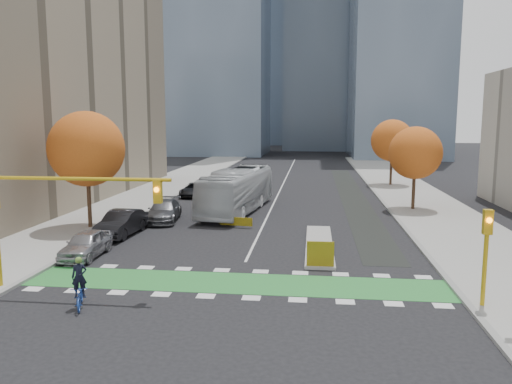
% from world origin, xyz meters
% --- Properties ---
extents(ground, '(300.00, 300.00, 0.00)m').
position_xyz_m(ground, '(0.00, 0.00, 0.00)').
color(ground, black).
rests_on(ground, ground).
extents(sidewalk_west, '(7.00, 120.00, 0.15)m').
position_xyz_m(sidewalk_west, '(-13.50, 20.00, 0.07)').
color(sidewalk_west, gray).
rests_on(sidewalk_west, ground).
extents(sidewalk_east, '(7.00, 120.00, 0.15)m').
position_xyz_m(sidewalk_east, '(13.50, 20.00, 0.07)').
color(sidewalk_east, gray).
rests_on(sidewalk_east, ground).
extents(curb_west, '(0.30, 120.00, 0.16)m').
position_xyz_m(curb_west, '(-10.00, 20.00, 0.07)').
color(curb_west, gray).
rests_on(curb_west, ground).
extents(curb_east, '(0.30, 120.00, 0.16)m').
position_xyz_m(curb_east, '(10.00, 20.00, 0.07)').
color(curb_east, gray).
rests_on(curb_east, ground).
extents(bike_crossing, '(20.00, 3.00, 0.01)m').
position_xyz_m(bike_crossing, '(0.00, 1.50, 0.01)').
color(bike_crossing, '#297E33').
rests_on(bike_crossing, ground).
extents(centre_line, '(0.15, 70.00, 0.01)m').
position_xyz_m(centre_line, '(0.00, 40.00, 0.01)').
color(centre_line, silver).
rests_on(centre_line, ground).
extents(bike_lane_paint, '(2.50, 50.00, 0.01)m').
position_xyz_m(bike_lane_paint, '(7.50, 30.00, 0.01)').
color(bike_lane_paint, black).
rests_on(bike_lane_paint, ground).
extents(median_island, '(1.60, 10.00, 0.16)m').
position_xyz_m(median_island, '(4.00, 9.00, 0.08)').
color(median_island, gray).
rests_on(median_island, ground).
extents(hazard_board, '(1.40, 0.12, 1.30)m').
position_xyz_m(hazard_board, '(4.00, 4.20, 0.80)').
color(hazard_board, yellow).
rests_on(hazard_board, median_island).
extents(building_west, '(16.00, 44.00, 25.00)m').
position_xyz_m(building_west, '(-24.00, 22.00, 12.50)').
color(building_west, gray).
rests_on(building_west, ground).
extents(tower_ne, '(18.00, 24.00, 60.00)m').
position_xyz_m(tower_ne, '(20.00, 85.00, 30.00)').
color(tower_ne, '#47566B').
rests_on(tower_ne, ground).
extents(tower_far, '(26.00, 26.00, 80.00)m').
position_xyz_m(tower_far, '(-4.00, 140.00, 40.00)').
color(tower_far, '#47566B').
rests_on(tower_far, ground).
extents(tree_west, '(5.20, 5.20, 8.22)m').
position_xyz_m(tree_west, '(-12.00, 12.00, 5.62)').
color(tree_west, '#332114').
rests_on(tree_west, ground).
extents(tree_east_near, '(4.40, 4.40, 7.08)m').
position_xyz_m(tree_east_near, '(12.00, 22.00, 4.86)').
color(tree_east_near, '#332114').
rests_on(tree_east_near, ground).
extents(tree_east_far, '(4.80, 4.80, 7.65)m').
position_xyz_m(tree_east_far, '(12.50, 38.00, 5.24)').
color(tree_east_far, '#332114').
rests_on(tree_east_far, ground).
extents(traffic_signal_west, '(8.53, 0.56, 5.20)m').
position_xyz_m(traffic_signal_west, '(-7.93, -0.51, 4.03)').
color(traffic_signal_west, '#BF9914').
rests_on(traffic_signal_west, ground).
extents(traffic_signal_east, '(0.35, 0.43, 4.10)m').
position_xyz_m(traffic_signal_east, '(10.50, -0.51, 2.73)').
color(traffic_signal_east, '#BF9914').
rests_on(traffic_signal_east, ground).
extents(cyclist, '(1.27, 1.96, 2.13)m').
position_xyz_m(cyclist, '(-5.82, -2.26, 0.71)').
color(cyclist, '#204196').
rests_on(cyclist, ground).
extents(bus, '(4.72, 13.19, 3.59)m').
position_xyz_m(bus, '(-2.67, 19.68, 1.80)').
color(bus, '#B7BBBF').
rests_on(bus, ground).
extents(parked_car_a, '(1.85, 4.41, 1.49)m').
position_xyz_m(parked_car_a, '(-9.00, 5.00, 0.74)').
color(parked_car_a, '#A1A1A7').
rests_on(parked_car_a, ground).
extents(parked_car_b, '(2.06, 5.18, 1.68)m').
position_xyz_m(parked_car_b, '(-9.00, 10.23, 0.84)').
color(parked_car_b, black).
rests_on(parked_car_b, ground).
extents(parked_car_c, '(2.88, 5.64, 1.57)m').
position_xyz_m(parked_car_c, '(-7.64, 15.24, 0.78)').
color(parked_car_c, '#525257').
rests_on(parked_car_c, ground).
extents(parked_car_d, '(2.28, 4.83, 1.34)m').
position_xyz_m(parked_car_d, '(-8.24, 27.46, 0.67)').
color(parked_car_d, black).
rests_on(parked_car_d, ground).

